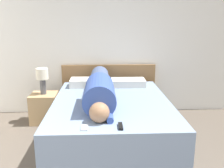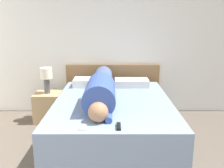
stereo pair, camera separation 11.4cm
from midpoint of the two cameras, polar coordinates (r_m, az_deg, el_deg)
wall_back at (r=4.22m, az=1.80°, el=10.84°), size 5.58×0.06×2.60m
bed at (r=3.27m, az=1.00°, el=-8.49°), size 1.46×1.96×0.57m
headboard at (r=4.29m, az=0.69°, el=-1.07°), size 1.58×0.04×0.83m
nightstand at (r=4.08m, az=-13.79°, el=-5.11°), size 0.40×0.39×0.45m
table_lamp at (r=3.95m, az=-14.21°, el=1.68°), size 0.18×0.18×0.40m
person_lying at (r=3.13m, az=-1.69°, el=-1.00°), size 0.35×1.73×0.35m
pillow_near_headboard at (r=3.85m, az=-4.12°, el=0.38°), size 0.54×0.31×0.12m
pillow_second at (r=3.86m, az=5.10°, el=0.31°), size 0.51×0.31×0.11m
tv_remote at (r=2.39m, az=2.69°, el=-9.65°), size 0.04×0.15×0.02m
cell_phone at (r=2.40m, az=-5.57°, el=-9.80°), size 0.06×0.13×0.01m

